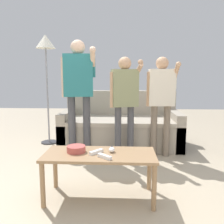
% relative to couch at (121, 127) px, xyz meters
% --- Properties ---
extents(ground_plane, '(12.00, 12.00, 0.00)m').
position_rel_couch_xyz_m(ground_plane, '(-0.19, -1.62, -0.30)').
color(ground_plane, tan).
extents(couch, '(1.92, 0.96, 0.89)m').
position_rel_couch_xyz_m(couch, '(0.00, 0.00, 0.00)').
color(couch, '#9E9384').
rests_on(couch, ground).
extents(coffee_table, '(1.04, 0.45, 0.44)m').
position_rel_couch_xyz_m(coffee_table, '(-0.17, -1.82, 0.08)').
color(coffee_table, '#997551').
rests_on(coffee_table, ground).
extents(snack_bowl, '(0.18, 0.18, 0.06)m').
position_rel_couch_xyz_m(snack_bowl, '(-0.40, -1.79, 0.17)').
color(snack_bowl, '#B24C47').
rests_on(snack_bowl, coffee_table).
extents(game_remote_nunchuk, '(0.06, 0.09, 0.05)m').
position_rel_couch_xyz_m(game_remote_nunchuk, '(-0.06, -1.78, 0.17)').
color(game_remote_nunchuk, white).
rests_on(game_remote_nunchuk, coffee_table).
extents(floor_lamp, '(0.32, 0.32, 1.82)m').
position_rel_couch_xyz_m(floor_lamp, '(-1.24, 0.02, 1.26)').
color(floor_lamp, '#2D2D33').
rests_on(floor_lamp, ground).
extents(player_left, '(0.52, 0.38, 1.65)m').
position_rel_couch_xyz_m(player_left, '(-0.60, -0.55, 0.74)').
color(player_left, '#47474C').
rests_on(player_left, ground).
extents(player_center, '(0.45, 0.28, 1.41)m').
position_rel_couch_xyz_m(player_center, '(0.06, -0.67, 0.59)').
color(player_center, '#47474C').
rests_on(player_center, ground).
extents(player_right, '(0.43, 0.30, 1.41)m').
position_rel_couch_xyz_m(player_right, '(0.58, -0.58, 0.59)').
color(player_right, '#756656').
rests_on(player_right, ground).
extents(game_remote_wand_near, '(0.13, 0.14, 0.03)m').
position_rel_couch_xyz_m(game_remote_wand_near, '(-0.20, -1.82, 0.16)').
color(game_remote_wand_near, white).
rests_on(game_remote_wand_near, coffee_table).
extents(game_remote_wand_far, '(0.14, 0.12, 0.03)m').
position_rel_couch_xyz_m(game_remote_wand_far, '(-0.11, -1.95, 0.16)').
color(game_remote_wand_far, white).
rests_on(game_remote_wand_far, coffee_table).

